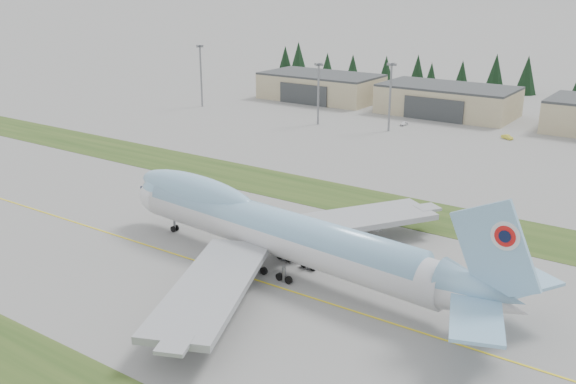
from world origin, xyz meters
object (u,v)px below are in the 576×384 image
Objects in this scene: hangar_left at (321,87)px; service_vehicle_b at (507,139)px; hangar_center at (447,100)px; service_vehicle_a at (404,125)px; boeing_747_freighter at (276,230)px.

service_vehicle_b is at bearing -16.91° from hangar_left.
hangar_left is 55.00m from hangar_center.
service_vehicle_a is 35.22m from service_vehicle_b.
boeing_747_freighter is 19.58× the size of service_vehicle_b.
hangar_center is 40.08m from service_vehicle_b.
boeing_747_freighter is 146.34m from hangar_center.
hangar_left is at bearing 103.35° from service_vehicle_b.
service_vehicle_a is at bearing -27.50° from hangar_left.
service_vehicle_a is at bearing 109.63° from boeing_747_freighter.
hangar_center is 27.01m from service_vehicle_a.
boeing_747_freighter is 1.69× the size of hangar_center.
service_vehicle_b is at bearing 2.37° from service_vehicle_a.
hangar_left is (-80.44, 144.10, -1.66)m from boeing_747_freighter.
service_vehicle_a is (-5.09, -25.98, -5.39)m from hangar_center.
boeing_747_freighter reaches higher than hangar_left.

